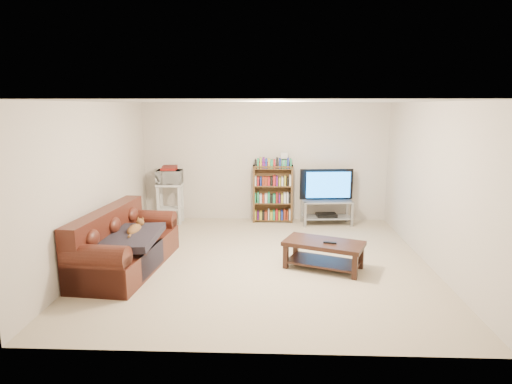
{
  "coord_description": "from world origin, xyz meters",
  "views": [
    {
      "loc": [
        0.15,
        -6.22,
        2.34
      ],
      "look_at": [
        -0.1,
        0.4,
        1.0
      ],
      "focal_mm": 30.0,
      "sensor_mm": 36.0,
      "label": 1
    }
  ],
  "objects_px": {
    "sofa": "(122,248)",
    "bookshelf": "(273,193)",
    "tv_stand": "(327,208)",
    "coffee_table": "(324,250)"
  },
  "relations": [
    {
      "from": "sofa",
      "to": "tv_stand",
      "type": "relative_size",
      "value": 2.07
    },
    {
      "from": "bookshelf",
      "to": "sofa",
      "type": "bearing_deg",
      "value": -129.86
    },
    {
      "from": "sofa",
      "to": "coffee_table",
      "type": "distance_m",
      "value": 2.94
    },
    {
      "from": "sofa",
      "to": "coffee_table",
      "type": "relative_size",
      "value": 1.68
    },
    {
      "from": "coffee_table",
      "to": "tv_stand",
      "type": "xyz_separation_m",
      "value": [
        0.34,
        2.39,
        0.05
      ]
    },
    {
      "from": "sofa",
      "to": "tv_stand",
      "type": "bearing_deg",
      "value": 42.98
    },
    {
      "from": "coffee_table",
      "to": "tv_stand",
      "type": "relative_size",
      "value": 1.23
    },
    {
      "from": "tv_stand",
      "to": "bookshelf",
      "type": "relative_size",
      "value": 0.88
    },
    {
      "from": "tv_stand",
      "to": "bookshelf",
      "type": "bearing_deg",
      "value": 166.35
    },
    {
      "from": "sofa",
      "to": "bookshelf",
      "type": "distance_m",
      "value": 3.46
    }
  ]
}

